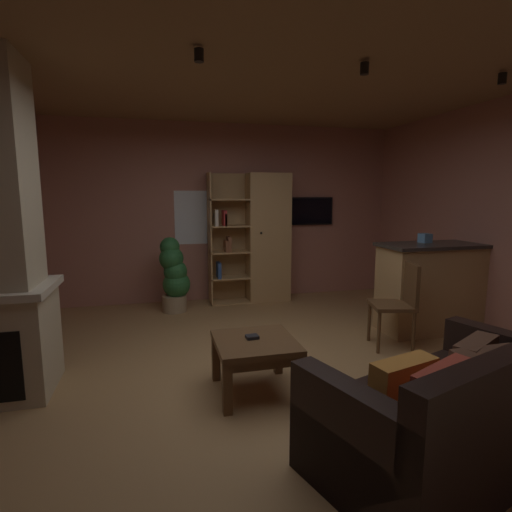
{
  "coord_description": "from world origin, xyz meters",
  "views": [
    {
      "loc": [
        -0.92,
        -3.3,
        1.64
      ],
      "look_at": [
        0.0,
        0.4,
        1.05
      ],
      "focal_mm": 28.18,
      "sensor_mm": 36.0,
      "label": 1
    }
  ],
  "objects_px": {
    "coffee_table": "(255,350)",
    "potted_floor_plant": "(174,275)",
    "wall_mounted_tv": "(309,211)",
    "bookshelf_cabinet": "(262,238)",
    "leather_couch": "(448,417)",
    "kitchen_bar_counter": "(438,287)",
    "tissue_box": "(425,238)",
    "dining_chair": "(400,299)",
    "table_book_0": "(252,337)"
  },
  "relations": [
    {
      "from": "coffee_table",
      "to": "potted_floor_plant",
      "type": "height_order",
      "value": "potted_floor_plant"
    },
    {
      "from": "potted_floor_plant",
      "to": "wall_mounted_tv",
      "type": "bearing_deg",
      "value": 12.97
    },
    {
      "from": "bookshelf_cabinet",
      "to": "wall_mounted_tv",
      "type": "distance_m",
      "value": 0.96
    },
    {
      "from": "bookshelf_cabinet",
      "to": "leather_couch",
      "type": "relative_size",
      "value": 1.05
    },
    {
      "from": "kitchen_bar_counter",
      "to": "leather_couch",
      "type": "xyz_separation_m",
      "value": [
        -1.6,
        -2.16,
        -0.23
      ]
    },
    {
      "from": "tissue_box",
      "to": "wall_mounted_tv",
      "type": "height_order",
      "value": "wall_mounted_tv"
    },
    {
      "from": "coffee_table",
      "to": "dining_chair",
      "type": "distance_m",
      "value": 1.84
    },
    {
      "from": "tissue_box",
      "to": "coffee_table",
      "type": "xyz_separation_m",
      "value": [
        -2.37,
        -1.09,
        -0.75
      ]
    },
    {
      "from": "bookshelf_cabinet",
      "to": "coffee_table",
      "type": "relative_size",
      "value": 2.94
    },
    {
      "from": "potted_floor_plant",
      "to": "tissue_box",
      "type": "bearing_deg",
      "value": -26.58
    },
    {
      "from": "dining_chair",
      "to": "bookshelf_cabinet",
      "type": "bearing_deg",
      "value": 112.48
    },
    {
      "from": "kitchen_bar_counter",
      "to": "wall_mounted_tv",
      "type": "bearing_deg",
      "value": 112.85
    },
    {
      "from": "leather_couch",
      "to": "potted_floor_plant",
      "type": "distance_m",
      "value": 3.99
    },
    {
      "from": "tissue_box",
      "to": "table_book_0",
      "type": "height_order",
      "value": "tissue_box"
    },
    {
      "from": "kitchen_bar_counter",
      "to": "table_book_0",
      "type": "xyz_separation_m",
      "value": [
        -2.54,
        -0.95,
        -0.07
      ]
    },
    {
      "from": "tissue_box",
      "to": "table_book_0",
      "type": "xyz_separation_m",
      "value": [
        -2.39,
        -1.05,
        -0.65
      ]
    },
    {
      "from": "leather_couch",
      "to": "dining_chair",
      "type": "height_order",
      "value": "dining_chair"
    },
    {
      "from": "kitchen_bar_counter",
      "to": "wall_mounted_tv",
      "type": "distance_m",
      "value": 2.39
    },
    {
      "from": "tissue_box",
      "to": "potted_floor_plant",
      "type": "distance_m",
      "value": 3.31
    },
    {
      "from": "dining_chair",
      "to": "potted_floor_plant",
      "type": "xyz_separation_m",
      "value": [
        -2.28,
        1.95,
        -0.01
      ]
    },
    {
      "from": "table_book_0",
      "to": "wall_mounted_tv",
      "type": "xyz_separation_m",
      "value": [
        1.67,
        3.01,
        0.9
      ]
    },
    {
      "from": "dining_chair",
      "to": "wall_mounted_tv",
      "type": "height_order",
      "value": "wall_mounted_tv"
    },
    {
      "from": "kitchen_bar_counter",
      "to": "potted_floor_plant",
      "type": "relative_size",
      "value": 1.38
    },
    {
      "from": "bookshelf_cabinet",
      "to": "kitchen_bar_counter",
      "type": "height_order",
      "value": "bookshelf_cabinet"
    },
    {
      "from": "table_book_0",
      "to": "dining_chair",
      "type": "relative_size",
      "value": 0.11
    },
    {
      "from": "table_book_0",
      "to": "potted_floor_plant",
      "type": "xyz_separation_m",
      "value": [
        -0.53,
        2.5,
        0.06
      ]
    },
    {
      "from": "leather_couch",
      "to": "wall_mounted_tv",
      "type": "distance_m",
      "value": 4.41
    },
    {
      "from": "bookshelf_cabinet",
      "to": "kitchen_bar_counter",
      "type": "relative_size",
      "value": 1.34
    },
    {
      "from": "leather_couch",
      "to": "table_book_0",
      "type": "relative_size",
      "value": 18.01
    },
    {
      "from": "bookshelf_cabinet",
      "to": "tissue_box",
      "type": "bearing_deg",
      "value": -48.21
    },
    {
      "from": "leather_couch",
      "to": "bookshelf_cabinet",
      "type": "bearing_deg",
      "value": 91.62
    },
    {
      "from": "wall_mounted_tv",
      "to": "coffee_table",
      "type": "bearing_deg",
      "value": -118.41
    },
    {
      "from": "leather_couch",
      "to": "kitchen_bar_counter",
      "type": "bearing_deg",
      "value": 53.39
    },
    {
      "from": "kitchen_bar_counter",
      "to": "leather_couch",
      "type": "height_order",
      "value": "kitchen_bar_counter"
    },
    {
      "from": "coffee_table",
      "to": "dining_chair",
      "type": "height_order",
      "value": "dining_chair"
    },
    {
      "from": "potted_floor_plant",
      "to": "kitchen_bar_counter",
      "type": "bearing_deg",
      "value": -26.93
    },
    {
      "from": "leather_couch",
      "to": "coffee_table",
      "type": "relative_size",
      "value": 2.81
    },
    {
      "from": "coffee_table",
      "to": "potted_floor_plant",
      "type": "bearing_deg",
      "value": 102.04
    },
    {
      "from": "bookshelf_cabinet",
      "to": "leather_couch",
      "type": "height_order",
      "value": "bookshelf_cabinet"
    },
    {
      "from": "table_book_0",
      "to": "potted_floor_plant",
      "type": "relative_size",
      "value": 0.1
    },
    {
      "from": "kitchen_bar_counter",
      "to": "leather_couch",
      "type": "bearing_deg",
      "value": -126.61
    },
    {
      "from": "kitchen_bar_counter",
      "to": "potted_floor_plant",
      "type": "distance_m",
      "value": 3.43
    },
    {
      "from": "kitchen_bar_counter",
      "to": "tissue_box",
      "type": "xyz_separation_m",
      "value": [
        -0.15,
        0.1,
        0.58
      ]
    },
    {
      "from": "kitchen_bar_counter",
      "to": "coffee_table",
      "type": "xyz_separation_m",
      "value": [
        -2.52,
        -0.99,
        -0.17
      ]
    },
    {
      "from": "kitchen_bar_counter",
      "to": "table_book_0",
      "type": "bearing_deg",
      "value": -159.49
    },
    {
      "from": "potted_floor_plant",
      "to": "wall_mounted_tv",
      "type": "xyz_separation_m",
      "value": [
        2.19,
        0.51,
        0.85
      ]
    },
    {
      "from": "tissue_box",
      "to": "wall_mounted_tv",
      "type": "xyz_separation_m",
      "value": [
        -0.72,
        1.96,
        0.25
      ]
    },
    {
      "from": "dining_chair",
      "to": "kitchen_bar_counter",
      "type": "bearing_deg",
      "value": 26.68
    },
    {
      "from": "bookshelf_cabinet",
      "to": "table_book_0",
      "type": "xyz_separation_m",
      "value": [
        -0.82,
        -2.8,
        -0.5
      ]
    },
    {
      "from": "wall_mounted_tv",
      "to": "tissue_box",
      "type": "bearing_deg",
      "value": -69.9
    }
  ]
}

